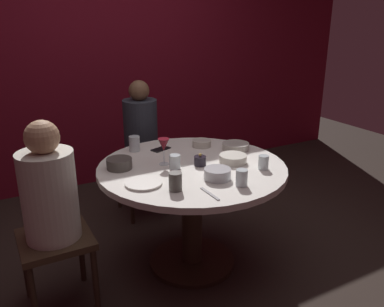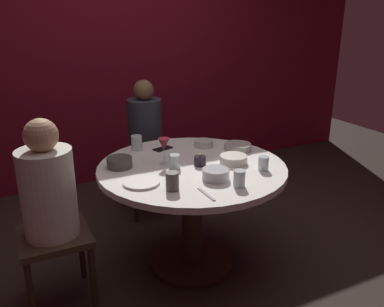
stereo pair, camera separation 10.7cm
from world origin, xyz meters
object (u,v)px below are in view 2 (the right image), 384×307
object	(u,v)px
candle_holder	(200,161)
wine_glass	(164,145)
dinner_plate	(141,182)
cup_by_right_diner	(239,179)
seated_diner_left	(49,195)
cup_far_edge	(263,163)
cell_phone	(163,149)
dining_table	(192,189)
bowl_serving_large	(216,174)
bowl_rice_portion	(204,143)
bowl_salad_center	(233,159)
cup_by_left_diner	(137,143)
seated_diner_back	(145,134)
bowl_small_white	(120,162)
cup_center_front	(174,161)
cup_near_candle	(172,181)
bowl_sauce_side	(238,147)

from	to	relation	value
candle_holder	wine_glass	bearing A→B (deg)	147.27
dinner_plate	wine_glass	bearing A→B (deg)	44.75
cup_by_right_diner	seated_diner_left	bearing A→B (deg)	156.75
cup_far_edge	cell_phone	bearing A→B (deg)	122.28
dining_table	wine_glass	xyz separation A→B (m)	(-0.15, 0.10, 0.30)
bowl_serving_large	bowl_rice_portion	size ratio (longest dim) A/B	1.16
wine_glass	cup_by_right_diner	bearing A→B (deg)	-64.81
seated_diner_left	cup_by_right_diner	world-z (taller)	seated_diner_left
dinner_plate	bowl_salad_center	size ratio (longest dim) A/B	1.20
candle_holder	cell_phone	distance (m)	0.43
candle_holder	wine_glass	distance (m)	0.26
seated_diner_left	cup_by_left_diner	size ratio (longest dim) A/B	10.67
wine_glass	cup_by_left_diner	bearing A→B (deg)	101.54
dining_table	seated_diner_back	distance (m)	0.92
cell_phone	bowl_rice_portion	world-z (taller)	bowl_rice_portion
seated_diner_left	cup_far_edge	size ratio (longest dim) A/B	13.09
dining_table	bowl_rice_portion	distance (m)	0.44
dining_table	wine_glass	distance (m)	0.35
bowl_salad_center	bowl_serving_large	bearing A→B (deg)	-141.82
cup_by_right_diner	bowl_rice_portion	bearing A→B (deg)	77.90
bowl_small_white	seated_diner_back	bearing A→B (deg)	59.45
seated_diner_left	cell_phone	world-z (taller)	seated_diner_left
bowl_salad_center	cup_far_edge	xyz separation A→B (m)	(0.10, -0.19, 0.02)
dining_table	dinner_plate	size ratio (longest dim) A/B	5.66
dinner_plate	cup_center_front	size ratio (longest dim) A/B	2.40
seated_diner_back	bowl_small_white	world-z (taller)	seated_diner_back
candle_holder	cup_near_candle	size ratio (longest dim) A/B	0.79
dinner_plate	bowl_rice_portion	xyz separation A→B (m)	(0.65, 0.45, 0.02)
cup_by_right_diner	cup_center_front	distance (m)	0.48
bowl_sauce_side	cup_center_front	xyz separation A→B (m)	(-0.56, -0.13, 0.02)
cup_near_candle	cup_center_front	world-z (taller)	cup_near_candle
bowl_salad_center	bowl_rice_portion	world-z (taller)	bowl_salad_center
dinner_plate	bowl_small_white	size ratio (longest dim) A/B	1.34
cup_far_edge	wine_glass	bearing A→B (deg)	144.34
dinner_plate	bowl_salad_center	distance (m)	0.66
dining_table	cell_phone	distance (m)	0.43
seated_diner_back	cup_near_candle	world-z (taller)	seated_diner_back
seated_diner_left	cup_center_front	xyz separation A→B (m)	(0.77, 0.00, 0.08)
seated_diner_left	bowl_salad_center	xyz separation A→B (m)	(1.16, -0.09, 0.06)
bowl_salad_center	cup_by_left_diner	xyz separation A→B (m)	(-0.49, 0.54, 0.03)
seated_diner_back	bowl_rice_portion	xyz separation A→B (m)	(0.25, -0.60, 0.05)
bowl_serving_large	bowl_sauce_side	size ratio (longest dim) A/B	0.84
cup_by_right_diner	bowl_sauce_side	bearing A→B (deg)	58.59
candle_holder	cup_far_edge	size ratio (longest dim) A/B	0.94
bowl_serving_large	bowl_small_white	distance (m)	0.64
cup_by_right_diner	cup_far_edge	size ratio (longest dim) A/B	1.11
seated_diner_left	cup_by_left_diner	bearing A→B (deg)	33.78
seated_diner_back	bowl_sauce_side	bearing A→B (deg)	29.06
cup_by_left_diner	cup_by_right_diner	size ratio (longest dim) A/B	1.11
cup_by_left_diner	cup_far_edge	world-z (taller)	cup_by_left_diner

